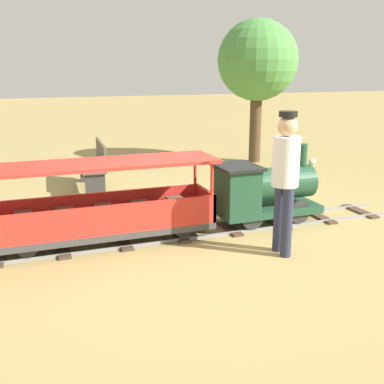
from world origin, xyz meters
The scene contains 7 objects.
ground_plane centered at (0.00, 0.00, 0.00)m, with size 60.00×60.00×0.00m, color #A38C51.
track centered at (0.00, -0.26, 0.02)m, with size 0.68×6.40×0.04m.
locomotive centered at (0.00, 0.96, 0.49)m, with size 0.64×1.45×1.04m.
passenger_car centered at (0.00, -1.16, 0.42)m, with size 0.74×2.70×0.97m.
conductor_person centered at (0.99, 0.67, 0.96)m, with size 0.30×0.30×1.62m.
park_bench centered at (-2.77, -0.86, 0.42)m, with size 1.32×0.47×0.82m.
oak_tree_near centered at (-4.03, 2.93, 2.19)m, with size 1.74×1.74×3.09m.
Camera 1 is at (5.40, -2.04, 2.07)m, focal length 44.17 mm.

